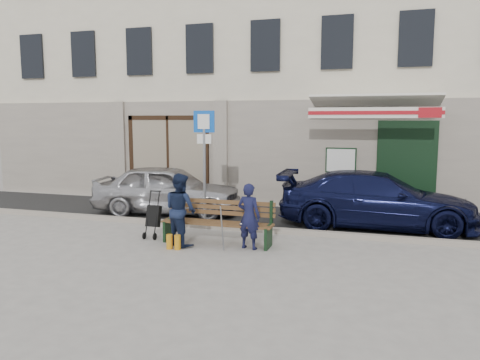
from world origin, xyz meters
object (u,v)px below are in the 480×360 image
at_px(car_navy, 377,200).
at_px(bench, 215,222).
at_px(man, 249,216).
at_px(stroller, 153,217).
at_px(woman, 180,209).
at_px(car_silver, 168,189).
at_px(parking_sign, 204,149).

relative_size(car_navy, bench, 1.97).
distance_m(car_navy, bench, 4.15).
height_order(man, stroller, man).
bearing_deg(woman, stroller, 4.86).
distance_m(car_silver, bench, 3.48).
bearing_deg(parking_sign, bench, -65.11).
height_order(bench, stroller, stroller).
xyz_separation_m(car_navy, man, (-2.46, -2.75, -0.01)).
bearing_deg(parking_sign, car_navy, 10.49).
relative_size(car_navy, woman, 3.10).
bearing_deg(stroller, parking_sign, 64.98).
bearing_deg(parking_sign, car_silver, 142.16).
height_order(car_silver, stroller, car_silver).
bearing_deg(woman, car_navy, -112.98).
xyz_separation_m(parking_sign, woman, (0.18, -1.86, -1.16)).
bearing_deg(car_silver, stroller, -169.24).
distance_m(car_navy, parking_sign, 4.40).
bearing_deg(bench, parking_sign, 118.59).
distance_m(woman, stroller, 0.99).
height_order(parking_sign, woman, parking_sign).
xyz_separation_m(car_navy, parking_sign, (-4.09, -1.03, 1.24)).
bearing_deg(car_silver, car_navy, -97.86).
bearing_deg(car_navy, bench, 126.54).
relative_size(bench, stroller, 2.31).
relative_size(car_navy, parking_sign, 1.66).
bearing_deg(car_silver, parking_sign, -132.13).
xyz_separation_m(woman, stroller, (-0.85, 0.41, -0.30)).
relative_size(car_navy, man, 3.49).
height_order(parking_sign, bench, parking_sign).
height_order(car_navy, bench, car_navy).
relative_size(bench, woman, 1.57).
relative_size(parking_sign, stroller, 2.73).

